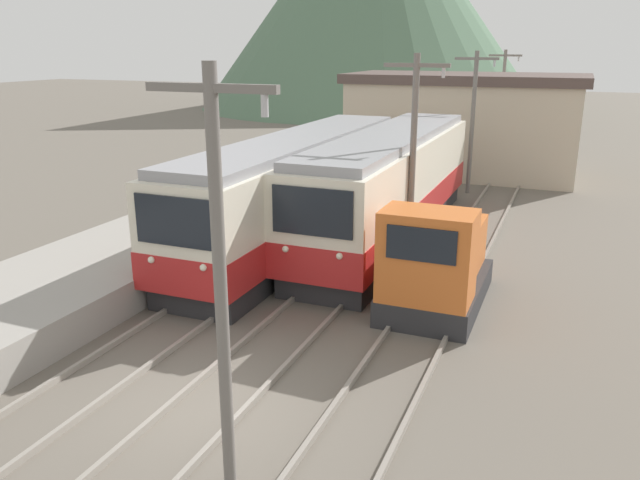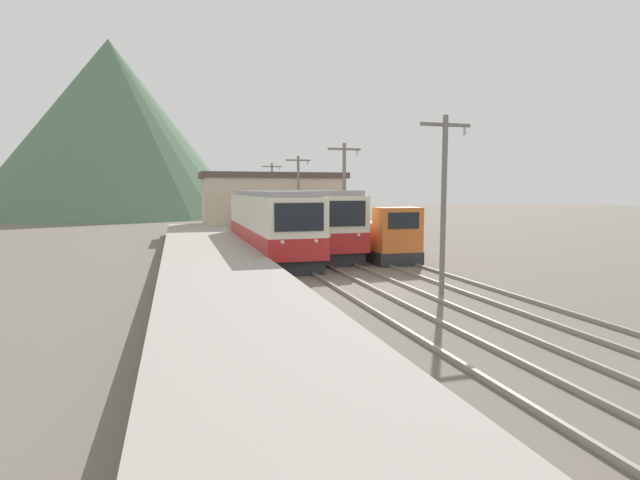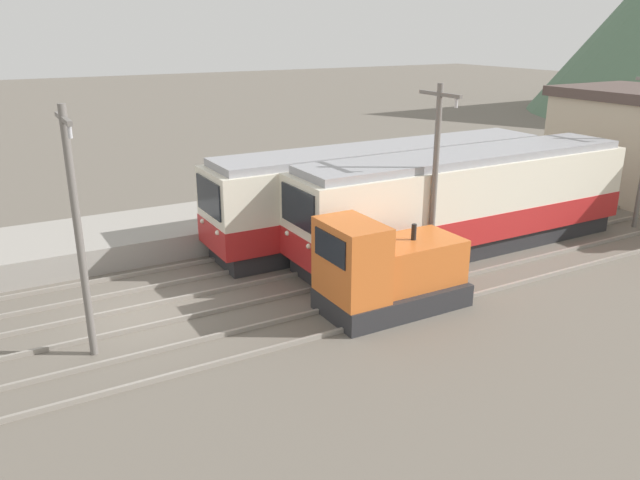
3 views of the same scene
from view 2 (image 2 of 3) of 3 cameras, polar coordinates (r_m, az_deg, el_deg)
The scene contains 14 objects.
ground_plane at distance 20.29m, azimuth 6.96°, elevation -5.38°, with size 200.00×200.00×0.00m, color #665E54.
platform_left at distance 18.69m, azimuth -11.01°, elevation -4.93°, with size 4.50×54.00×0.95m, color gray.
track_left at distance 19.42m, azimuth -0.15°, elevation -5.63°, with size 1.54×60.00×0.14m.
track_center at distance 20.36m, azimuth 7.48°, elevation -5.15°, with size 1.54×60.00×0.14m.
track_right at distance 21.72m, azimuth 14.78°, elevation -4.61°, with size 1.54×60.00×0.14m.
commuter_train_left at distance 29.48m, azimuth -5.84°, elevation 1.58°, with size 2.84×15.12×3.84m.
commuter_train_center at distance 31.86m, azimuth -1.47°, elevation 1.95°, with size 2.84×14.67×3.87m.
shunting_locomotive at distance 27.42m, azimuth 7.70°, elevation 0.06°, with size 2.40×4.54×3.00m.
catenary_mast_near at distance 19.06m, azimuth 13.98°, elevation 4.74°, with size 2.00×0.20×6.62m.
catenary_mast_mid at distance 29.49m, azimuth 2.78°, elevation 5.20°, with size 2.00×0.20×6.62m.
catenary_mast_far at distance 40.44m, azimuth -2.48°, elevation 5.36°, with size 2.00×0.20×6.62m.
catenary_mast_distant at distance 51.59m, azimuth -5.48°, elevation 5.42°, with size 2.00×0.20×6.62m.
station_building at distance 45.09m, azimuth -5.50°, elevation 4.23°, with size 12.60×6.30×5.40m.
mountain_backdrop at distance 81.76m, azimuth -22.72°, elevation 11.64°, with size 39.00×39.00×25.82m.
Camera 2 is at (-7.84, -18.30, 3.91)m, focal length 28.00 mm.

